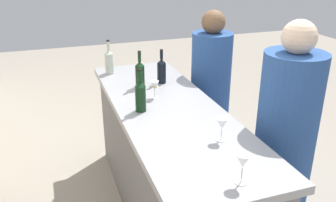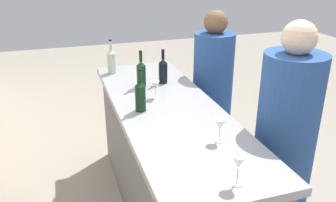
{
  "view_description": "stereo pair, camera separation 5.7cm",
  "coord_description": "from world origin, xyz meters",
  "px_view_note": "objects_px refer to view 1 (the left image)",
  "views": [
    {
      "loc": [
        -2.25,
        0.78,
        2.0
      ],
      "look_at": [
        0.0,
        0.0,
        1.0
      ],
      "focal_mm": 38.45,
      "sensor_mm": 36.0,
      "label": 1
    },
    {
      "loc": [
        -2.27,
        0.72,
        2.0
      ],
      "look_at": [
        0.0,
        0.0,
        1.0
      ],
      "focal_mm": 38.45,
      "sensor_mm": 36.0,
      "label": 2
    }
  ],
  "objects_px": {
    "wine_glass_near_center": "(243,162)",
    "wine_bottle_leftmost_dark_green": "(141,95)",
    "wine_bottle_second_left_dark_green": "(140,74)",
    "person_center_guest": "(210,98)",
    "wine_glass_near_left": "(222,125)",
    "wine_bottle_second_right_clear_pale": "(109,61)",
    "person_left_guest": "(283,149)",
    "wine_bottle_center_near_black": "(162,70)",
    "wine_glass_near_right": "(155,87)"
  },
  "relations": [
    {
      "from": "wine_glass_near_center",
      "to": "wine_bottle_leftmost_dark_green",
      "type": "bearing_deg",
      "value": 13.49
    },
    {
      "from": "wine_bottle_second_left_dark_green",
      "to": "wine_glass_near_center",
      "type": "height_order",
      "value": "wine_bottle_second_left_dark_green"
    },
    {
      "from": "person_center_guest",
      "to": "wine_glass_near_center",
      "type": "bearing_deg",
      "value": 63.75
    },
    {
      "from": "wine_bottle_second_left_dark_green",
      "to": "wine_glass_near_left",
      "type": "height_order",
      "value": "wine_bottle_second_left_dark_green"
    },
    {
      "from": "wine_bottle_second_right_clear_pale",
      "to": "person_left_guest",
      "type": "distance_m",
      "value": 1.71
    },
    {
      "from": "wine_bottle_leftmost_dark_green",
      "to": "wine_bottle_center_near_black",
      "type": "height_order",
      "value": "wine_bottle_leftmost_dark_green"
    },
    {
      "from": "wine_bottle_second_left_dark_green",
      "to": "wine_glass_near_right",
      "type": "distance_m",
      "value": 0.27
    },
    {
      "from": "wine_bottle_second_left_dark_green",
      "to": "wine_bottle_center_near_black",
      "type": "distance_m",
      "value": 0.21
    },
    {
      "from": "wine_bottle_center_near_black",
      "to": "person_center_guest",
      "type": "height_order",
      "value": "person_center_guest"
    },
    {
      "from": "wine_bottle_second_left_dark_green",
      "to": "wine_bottle_second_right_clear_pale",
      "type": "xyz_separation_m",
      "value": [
        0.44,
        0.17,
        0.0
      ]
    },
    {
      "from": "wine_glass_near_left",
      "to": "wine_glass_near_center",
      "type": "xyz_separation_m",
      "value": [
        -0.42,
        0.1,
        0.02
      ]
    },
    {
      "from": "wine_bottle_second_right_clear_pale",
      "to": "wine_glass_near_right",
      "type": "xyz_separation_m",
      "value": [
        -0.71,
        -0.22,
        -0.03
      ]
    },
    {
      "from": "wine_glass_near_center",
      "to": "person_center_guest",
      "type": "height_order",
      "value": "person_center_guest"
    },
    {
      "from": "wine_glass_near_center",
      "to": "wine_glass_near_right",
      "type": "bearing_deg",
      "value": 3.49
    },
    {
      "from": "wine_bottle_second_left_dark_green",
      "to": "wine_glass_near_right",
      "type": "bearing_deg",
      "value": -170.55
    },
    {
      "from": "wine_bottle_leftmost_dark_green",
      "to": "wine_glass_near_center",
      "type": "xyz_separation_m",
      "value": [
        -0.99,
        -0.24,
        0.0
      ]
    },
    {
      "from": "wine_bottle_leftmost_dark_green",
      "to": "wine_bottle_center_near_black",
      "type": "distance_m",
      "value": 0.6
    },
    {
      "from": "wine_glass_near_right",
      "to": "person_left_guest",
      "type": "relative_size",
      "value": 0.08
    },
    {
      "from": "wine_glass_near_right",
      "to": "wine_glass_near_left",
      "type": "bearing_deg",
      "value": -167.08
    },
    {
      "from": "wine_bottle_center_near_black",
      "to": "wine_glass_near_right",
      "type": "height_order",
      "value": "wine_bottle_center_near_black"
    },
    {
      "from": "wine_bottle_leftmost_dark_green",
      "to": "wine_glass_near_left",
      "type": "distance_m",
      "value": 0.66
    },
    {
      "from": "wine_glass_near_center",
      "to": "person_center_guest",
      "type": "xyz_separation_m",
      "value": [
        1.6,
        -0.6,
        -0.37
      ]
    },
    {
      "from": "wine_bottle_second_right_clear_pale",
      "to": "person_center_guest",
      "type": "distance_m",
      "value": 1.01
    },
    {
      "from": "wine_bottle_leftmost_dark_green",
      "to": "wine_bottle_second_left_dark_green",
      "type": "bearing_deg",
      "value": -14.42
    },
    {
      "from": "person_center_guest",
      "to": "wine_glass_near_right",
      "type": "bearing_deg",
      "value": 25.43
    },
    {
      "from": "wine_bottle_leftmost_dark_green",
      "to": "person_left_guest",
      "type": "xyz_separation_m",
      "value": [
        -0.49,
        -0.87,
        -0.33
      ]
    },
    {
      "from": "wine_glass_near_left",
      "to": "person_center_guest",
      "type": "height_order",
      "value": "person_center_guest"
    },
    {
      "from": "wine_bottle_leftmost_dark_green",
      "to": "wine_glass_near_center",
      "type": "height_order",
      "value": "wine_bottle_leftmost_dark_green"
    },
    {
      "from": "wine_bottle_second_right_clear_pale",
      "to": "wine_glass_near_right",
      "type": "height_order",
      "value": "wine_bottle_second_right_clear_pale"
    },
    {
      "from": "wine_glass_near_left",
      "to": "wine_bottle_leftmost_dark_green",
      "type": "bearing_deg",
      "value": 31.01
    },
    {
      "from": "wine_glass_near_left",
      "to": "person_center_guest",
      "type": "bearing_deg",
      "value": -22.72
    },
    {
      "from": "wine_bottle_center_near_black",
      "to": "wine_glass_near_right",
      "type": "xyz_separation_m",
      "value": [
        -0.31,
        0.16,
        -0.02
      ]
    },
    {
      "from": "wine_bottle_second_right_clear_pale",
      "to": "wine_glass_near_center",
      "type": "xyz_separation_m",
      "value": [
        -1.9,
        -0.29,
        -0.0
      ]
    },
    {
      "from": "wine_bottle_second_right_clear_pale",
      "to": "wine_bottle_second_left_dark_green",
      "type": "bearing_deg",
      "value": -158.84
    },
    {
      "from": "wine_glass_near_center",
      "to": "wine_glass_near_left",
      "type": "bearing_deg",
      "value": -13.95
    },
    {
      "from": "wine_bottle_leftmost_dark_green",
      "to": "wine_bottle_center_near_black",
      "type": "relative_size",
      "value": 1.05
    },
    {
      "from": "wine_bottle_second_left_dark_green",
      "to": "wine_bottle_center_near_black",
      "type": "xyz_separation_m",
      "value": [
        0.04,
        -0.2,
        -0.01
      ]
    },
    {
      "from": "wine_glass_near_right",
      "to": "wine_bottle_center_near_black",
      "type": "bearing_deg",
      "value": -27.01
    },
    {
      "from": "wine_bottle_second_right_clear_pale",
      "to": "person_center_guest",
      "type": "bearing_deg",
      "value": -108.84
    },
    {
      "from": "wine_bottle_second_left_dark_green",
      "to": "wine_bottle_center_near_black",
      "type": "height_order",
      "value": "wine_bottle_second_left_dark_green"
    },
    {
      "from": "person_center_guest",
      "to": "wine_glass_near_left",
      "type": "bearing_deg",
      "value": 61.53
    },
    {
      "from": "wine_bottle_center_near_black",
      "to": "person_left_guest",
      "type": "xyz_separation_m",
      "value": [
        -1.0,
        -0.55,
        -0.32
      ]
    },
    {
      "from": "wine_glass_near_right",
      "to": "person_center_guest",
      "type": "distance_m",
      "value": 0.86
    },
    {
      "from": "wine_bottle_second_right_clear_pale",
      "to": "wine_glass_near_left",
      "type": "height_order",
      "value": "wine_bottle_second_right_clear_pale"
    },
    {
      "from": "wine_bottle_leftmost_dark_green",
      "to": "wine_glass_near_left",
      "type": "xyz_separation_m",
      "value": [
        -0.57,
        -0.34,
        -0.02
      ]
    },
    {
      "from": "wine_bottle_center_near_black",
      "to": "person_left_guest",
      "type": "height_order",
      "value": "person_left_guest"
    },
    {
      "from": "wine_bottle_second_left_dark_green",
      "to": "person_left_guest",
      "type": "height_order",
      "value": "person_left_guest"
    },
    {
      "from": "person_center_guest",
      "to": "wine_bottle_center_near_black",
      "type": "bearing_deg",
      "value": 5.15
    },
    {
      "from": "wine_bottle_center_near_black",
      "to": "wine_bottle_leftmost_dark_green",
      "type": "bearing_deg",
      "value": 147.88
    },
    {
      "from": "wine_glass_near_left",
      "to": "wine_glass_near_center",
      "type": "relative_size",
      "value": 0.88
    }
  ]
}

